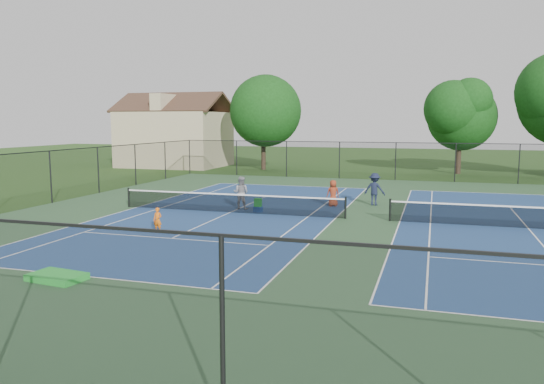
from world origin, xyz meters
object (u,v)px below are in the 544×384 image
(tree_back_c, at_px, (461,112))
(instructor, at_px, (241,193))
(tree_back_a, at_px, (263,107))
(ball_crate, at_px, (258,209))
(ball_hopper, at_px, (258,202))
(bystander_b, at_px, (375,189))
(bystander_c, at_px, (333,193))
(clapboard_house, at_px, (175,137))
(child_player, at_px, (158,220))

(tree_back_c, xyz_separation_m, instructor, (-11.86, -23.78, -4.60))
(tree_back_a, distance_m, tree_back_c, 18.04)
(ball_crate, bearing_deg, tree_back_a, 107.34)
(ball_crate, distance_m, ball_hopper, 0.36)
(bystander_b, xyz_separation_m, ball_crate, (-5.50, -4.07, -0.76))
(tree_back_c, xyz_separation_m, bystander_c, (-7.33, -21.43, -4.75))
(tree_back_a, distance_m, instructor, 24.15)
(clapboard_house, relative_size, ball_hopper, 25.42)
(tree_back_c, bearing_deg, child_player, -113.43)
(clapboard_house, height_order, ball_hopper, clapboard_house)
(bystander_b, distance_m, ball_hopper, 6.85)
(instructor, bearing_deg, ball_crate, 149.87)
(instructor, xyz_separation_m, bystander_c, (4.53, 2.35, -0.15))
(bystander_c, bearing_deg, ball_hopper, 13.53)
(tree_back_a, height_order, ball_hopper, tree_back_a)
(tree_back_a, height_order, ball_crate, tree_back_a)
(clapboard_house, xyz_separation_m, bystander_b, (22.82, -20.39, -2.18))
(child_player, distance_m, bystander_b, 12.81)
(ball_crate, bearing_deg, clapboard_house, 125.31)
(tree_back_c, bearing_deg, instructor, -116.50)
(tree_back_c, height_order, child_player, tree_back_c)
(child_player, relative_size, bystander_c, 0.71)
(child_player, relative_size, instructor, 0.60)
(instructor, height_order, bystander_c, instructor)
(instructor, bearing_deg, bystander_b, -153.60)
(tree_back_c, distance_m, instructor, 26.97)
(tree_back_a, relative_size, ball_hopper, 21.55)
(instructor, distance_m, ball_crate, 1.54)
(tree_back_a, xyz_separation_m, ball_crate, (7.32, -23.46, -5.89))
(instructor, bearing_deg, ball_hopper, 149.87)
(clapboard_house, distance_m, instructor, 28.83)
(child_player, relative_size, ball_crate, 2.62)
(child_player, bearing_deg, instructor, 78.83)
(bystander_c, bearing_deg, tree_back_a, -90.94)
(tree_back_a, bearing_deg, tree_back_c, 3.18)
(child_player, bearing_deg, tree_back_a, 99.38)
(bystander_c, xyz_separation_m, ball_crate, (-3.35, -3.02, -0.58))
(clapboard_house, distance_m, ball_hopper, 30.08)
(ball_crate, xyz_separation_m, ball_hopper, (0.00, 0.00, 0.36))
(tree_back_a, xyz_separation_m, tree_back_c, (18.00, 1.00, -0.56))
(child_player, bearing_deg, ball_crate, 67.27)
(tree_back_c, height_order, bystander_c, tree_back_c)
(ball_hopper, bearing_deg, bystander_c, 42.05)
(tree_back_a, relative_size, bystander_c, 6.24)
(tree_back_a, relative_size, instructor, 5.20)
(tree_back_a, bearing_deg, ball_crate, -72.66)
(bystander_c, bearing_deg, clapboard_house, -74.55)
(clapboard_house, bearing_deg, ball_hopper, -54.69)
(tree_back_a, xyz_separation_m, ball_hopper, (7.32, -23.46, -5.53))
(tree_back_a, distance_m, child_player, 30.29)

